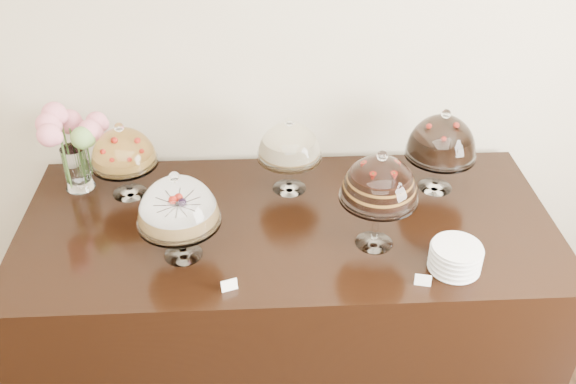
{
  "coord_description": "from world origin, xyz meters",
  "views": [
    {
      "loc": [
        -0.07,
        0.34,
        2.5
      ],
      "look_at": [
        0.04,
        2.4,
        1.08
      ],
      "focal_mm": 40.0,
      "sensor_mm": 36.0,
      "label": 1
    }
  ],
  "objects_px": {
    "flower_vase": "(71,137)",
    "plate_stack": "(455,257)",
    "cake_stand_sugar_sponge": "(178,205)",
    "cake_stand_cheesecake": "(289,144)",
    "cake_stand_dark_choco": "(442,140)",
    "cake_stand_choco_layer": "(380,183)",
    "display_counter": "(287,300)",
    "cake_stand_fruit_tart": "(123,151)"
  },
  "relations": [
    {
      "from": "flower_vase",
      "to": "plate_stack",
      "type": "xyz_separation_m",
      "value": [
        1.51,
        -0.63,
        -0.2
      ]
    },
    {
      "from": "plate_stack",
      "to": "cake_stand_cheesecake",
      "type": "bearing_deg",
      "value": 135.98
    },
    {
      "from": "cake_stand_choco_layer",
      "to": "plate_stack",
      "type": "relative_size",
      "value": 2.22
    },
    {
      "from": "cake_stand_choco_layer",
      "to": "cake_stand_cheesecake",
      "type": "bearing_deg",
      "value": 128.05
    },
    {
      "from": "display_counter",
      "to": "cake_stand_fruit_tart",
      "type": "bearing_deg",
      "value": 160.57
    },
    {
      "from": "cake_stand_fruit_tart",
      "to": "flower_vase",
      "type": "bearing_deg",
      "value": 163.6
    },
    {
      "from": "cake_stand_cheesecake",
      "to": "cake_stand_fruit_tart",
      "type": "distance_m",
      "value": 0.7
    },
    {
      "from": "display_counter",
      "to": "flower_vase",
      "type": "relative_size",
      "value": 5.51
    },
    {
      "from": "display_counter",
      "to": "cake_stand_dark_choco",
      "type": "relative_size",
      "value": 5.71
    },
    {
      "from": "cake_stand_cheesecake",
      "to": "plate_stack",
      "type": "xyz_separation_m",
      "value": [
        0.59,
        -0.57,
        -0.17
      ]
    },
    {
      "from": "display_counter",
      "to": "cake_stand_dark_choco",
      "type": "distance_m",
      "value": 0.99
    },
    {
      "from": "display_counter",
      "to": "cake_stand_sugar_sponge",
      "type": "xyz_separation_m",
      "value": [
        -0.41,
        -0.19,
        0.68
      ]
    },
    {
      "from": "plate_stack",
      "to": "cake_stand_dark_choco",
      "type": "bearing_deg",
      "value": 83.61
    },
    {
      "from": "display_counter",
      "to": "cake_stand_fruit_tart",
      "type": "relative_size",
      "value": 6.33
    },
    {
      "from": "cake_stand_cheesecake",
      "to": "cake_stand_sugar_sponge",
      "type": "bearing_deg",
      "value": -134.83
    },
    {
      "from": "display_counter",
      "to": "cake_stand_cheesecake",
      "type": "bearing_deg",
      "value": 85.11
    },
    {
      "from": "cake_stand_dark_choco",
      "to": "plate_stack",
      "type": "height_order",
      "value": "cake_stand_dark_choco"
    },
    {
      "from": "cake_stand_sugar_sponge",
      "to": "cake_stand_dark_choco",
      "type": "relative_size",
      "value": 0.98
    },
    {
      "from": "cake_stand_choco_layer",
      "to": "plate_stack",
      "type": "xyz_separation_m",
      "value": [
        0.27,
        -0.17,
        -0.23
      ]
    },
    {
      "from": "display_counter",
      "to": "cake_stand_fruit_tart",
      "type": "height_order",
      "value": "cake_stand_fruit_tart"
    },
    {
      "from": "display_counter",
      "to": "cake_stand_fruit_tart",
      "type": "xyz_separation_m",
      "value": [
        -0.68,
        0.24,
        0.67
      ]
    },
    {
      "from": "cake_stand_fruit_tart",
      "to": "plate_stack",
      "type": "height_order",
      "value": "cake_stand_fruit_tart"
    },
    {
      "from": "cake_stand_sugar_sponge",
      "to": "cake_stand_cheesecake",
      "type": "height_order",
      "value": "cake_stand_sugar_sponge"
    },
    {
      "from": "flower_vase",
      "to": "cake_stand_sugar_sponge",
      "type": "bearing_deg",
      "value": -45.31
    },
    {
      "from": "cake_stand_choco_layer",
      "to": "cake_stand_dark_choco",
      "type": "relative_size",
      "value": 1.09
    },
    {
      "from": "flower_vase",
      "to": "cake_stand_choco_layer",
      "type": "bearing_deg",
      "value": -20.55
    },
    {
      "from": "cake_stand_cheesecake",
      "to": "cake_stand_dark_choco",
      "type": "relative_size",
      "value": 0.92
    },
    {
      "from": "display_counter",
      "to": "cake_stand_cheesecake",
      "type": "distance_m",
      "value": 0.72
    },
    {
      "from": "cake_stand_sugar_sponge",
      "to": "cake_stand_choco_layer",
      "type": "height_order",
      "value": "cake_stand_choco_layer"
    },
    {
      "from": "cake_stand_sugar_sponge",
      "to": "cake_stand_choco_layer",
      "type": "relative_size",
      "value": 0.9
    },
    {
      "from": "display_counter",
      "to": "cake_stand_cheesecake",
      "type": "height_order",
      "value": "cake_stand_cheesecake"
    },
    {
      "from": "cake_stand_dark_choco",
      "to": "flower_vase",
      "type": "xyz_separation_m",
      "value": [
        -1.57,
        0.09,
        0.01
      ]
    },
    {
      "from": "cake_stand_dark_choco",
      "to": "plate_stack",
      "type": "relative_size",
      "value": 2.03
    },
    {
      "from": "display_counter",
      "to": "cake_stand_sugar_sponge",
      "type": "height_order",
      "value": "cake_stand_sugar_sponge"
    },
    {
      "from": "plate_stack",
      "to": "cake_stand_sugar_sponge",
      "type": "bearing_deg",
      "value": 172.56
    },
    {
      "from": "cake_stand_choco_layer",
      "to": "cake_stand_sugar_sponge",
      "type": "bearing_deg",
      "value": -177.4
    },
    {
      "from": "cake_stand_choco_layer",
      "to": "plate_stack",
      "type": "distance_m",
      "value": 0.4
    },
    {
      "from": "cake_stand_fruit_tart",
      "to": "plate_stack",
      "type": "distance_m",
      "value": 1.42
    },
    {
      "from": "cake_stand_sugar_sponge",
      "to": "cake_stand_choco_layer",
      "type": "bearing_deg",
      "value": 2.6
    },
    {
      "from": "cake_stand_sugar_sponge",
      "to": "plate_stack",
      "type": "relative_size",
      "value": 1.99
    },
    {
      "from": "display_counter",
      "to": "cake_stand_sugar_sponge",
      "type": "relative_size",
      "value": 5.84
    },
    {
      "from": "cake_stand_sugar_sponge",
      "to": "cake_stand_fruit_tart",
      "type": "distance_m",
      "value": 0.51
    }
  ]
}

